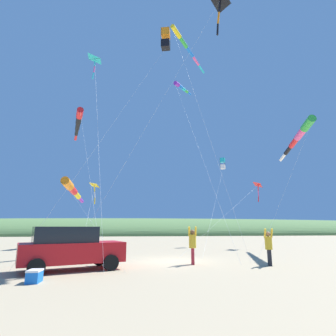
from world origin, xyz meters
TOP-DOWN VIEW (x-y plane):
  - ground_plane at (0.00, 0.00)m, footprint 600.00×600.00m
  - dune_ridge_grassy at (-55.00, 0.00)m, footprint 28.00×240.00m
  - parked_car at (2.79, -4.94)m, footprint 3.32×4.68m
  - cooler_box at (5.42, -5.49)m, footprint 0.62×0.42m
  - person_adult_flyer at (2.42, 4.40)m, footprint 0.60×0.50m
  - person_child_green_jacket at (1.54, 0.78)m, footprint 0.60×0.49m
  - kite_delta_red_high_left at (-0.54, 3.60)m, footprint 3.26×9.89m
  - kite_delta_small_distant at (-3.74, -4.95)m, footprint 4.78×0.89m
  - kite_delta_magenta_far_left at (-8.65, 9.27)m, footprint 8.04×9.26m
  - kite_windsock_long_streamer_right at (-11.25, 2.50)m, footprint 14.72×2.32m
  - kite_windsock_teal_far_right at (-12.74, -8.43)m, footprint 21.06×6.50m
  - kite_windsock_long_streamer_left at (-2.89, 10.06)m, footprint 8.28×6.67m
  - kite_delta_yellow_midlevel at (-5.07, -5.69)m, footprint 10.00×3.08m
  - kite_windsock_black_fish_shape at (-11.41, -7.99)m, footprint 18.55×5.74m
  - kite_box_rainbow_low_near at (-2.98, -0.12)m, footprint 6.00×7.71m
  - kite_windsock_green_low_center at (-7.01, 2.21)m, footprint 12.14×4.48m
  - kite_box_purple_drifting at (-12.25, 7.12)m, footprint 11.47×5.53m

SIDE VIEW (x-z plane):
  - ground_plane at x=0.00m, z-range 0.00..0.00m
  - dune_ridge_grassy at x=-55.00m, z-range -3.93..3.93m
  - cooler_box at x=5.42m, z-range 0.00..0.42m
  - parked_car at x=2.79m, z-range 0.03..1.88m
  - person_adult_flyer at x=2.42m, z-range 0.08..1.85m
  - person_child_green_jacket at x=1.54m, z-range 0.08..1.95m
  - kite_delta_small_distant at x=-3.74m, z-range 2.21..7.10m
  - kite_windsock_teal_far_right at x=-12.74m, z-range 2.35..8.76m
  - kite_delta_magenta_far_left at x=-8.65m, z-range 2.66..8.68m
  - kite_box_purple_drifting at x=-12.25m, z-range 3.93..13.04m
  - kite_windsock_long_streamer_left at x=-2.89m, z-range 3.93..13.21m
  - kite_windsock_black_fish_shape at x=-11.41m, z-range 5.80..18.57m
  - kite_delta_yellow_midlevel at x=-5.07m, z-range 7.49..23.03m
  - kite_box_rainbow_low_near at x=-2.98m, z-range 7.61..24.50m
  - kite_windsock_long_streamer_right at x=-11.25m, z-range 8.15..25.01m
  - kite_delta_red_high_left at x=-0.54m, z-range 8.61..26.97m
  - kite_windsock_green_low_center at x=-7.01m, z-range 9.07..28.21m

